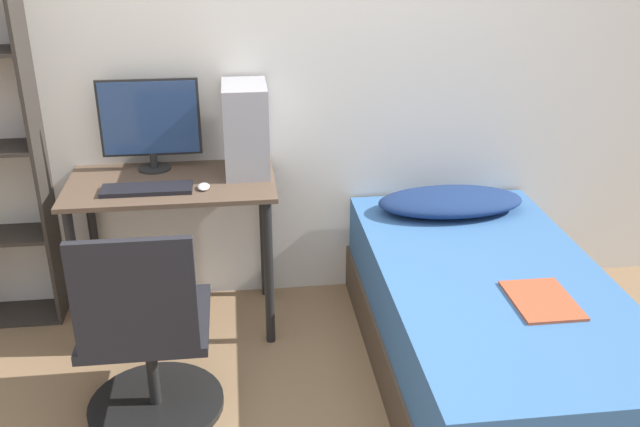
# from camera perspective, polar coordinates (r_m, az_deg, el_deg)

# --- Properties ---
(wall_back) EXTENTS (8.00, 0.05, 2.50)m
(wall_back) POSITION_cam_1_polar(r_m,az_deg,el_deg) (3.56, -3.86, 12.01)
(wall_back) COLOR silver
(wall_back) RESTS_ON ground_plane
(desk) EXTENTS (0.97, 0.56, 0.77)m
(desk) POSITION_cam_1_polar(r_m,az_deg,el_deg) (3.46, -11.65, 0.43)
(desk) COLOR brown
(desk) RESTS_ON ground_plane
(office_chair) EXTENTS (0.57, 0.57, 0.90)m
(office_chair) POSITION_cam_1_polar(r_m,az_deg,el_deg) (2.96, -13.61, -10.46)
(office_chair) COLOR black
(office_chair) RESTS_ON ground_plane
(bed) EXTENTS (0.97, 1.83, 0.53)m
(bed) POSITION_cam_1_polar(r_m,az_deg,el_deg) (3.23, 13.32, -8.87)
(bed) COLOR #4C3D2D
(bed) RESTS_ON ground_plane
(pillow) EXTENTS (0.74, 0.36, 0.11)m
(pillow) POSITION_cam_1_polar(r_m,az_deg,el_deg) (3.63, 10.40, 0.96)
(pillow) COLOR navy
(pillow) RESTS_ON bed
(magazine) EXTENTS (0.24, 0.32, 0.01)m
(magazine) POSITION_cam_1_polar(r_m,az_deg,el_deg) (2.94, 17.34, -6.64)
(magazine) COLOR #B24C2D
(magazine) RESTS_ON bed
(monitor) EXTENTS (0.48, 0.16, 0.45)m
(monitor) POSITION_cam_1_polar(r_m,az_deg,el_deg) (3.51, -13.45, 7.18)
(monitor) COLOR black
(monitor) RESTS_ON desk
(keyboard) EXTENTS (0.41, 0.14, 0.02)m
(keyboard) POSITION_cam_1_polar(r_m,az_deg,el_deg) (3.31, -13.68, 1.91)
(keyboard) COLOR black
(keyboard) RESTS_ON desk
(pc_tower) EXTENTS (0.21, 0.32, 0.43)m
(pc_tower) POSITION_cam_1_polar(r_m,az_deg,el_deg) (3.42, -5.96, 6.78)
(pc_tower) COLOR #99999E
(pc_tower) RESTS_ON desk
(mouse) EXTENTS (0.06, 0.09, 0.02)m
(mouse) POSITION_cam_1_polar(r_m,az_deg,el_deg) (3.29, -9.30, 2.14)
(mouse) COLOR silver
(mouse) RESTS_ON desk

